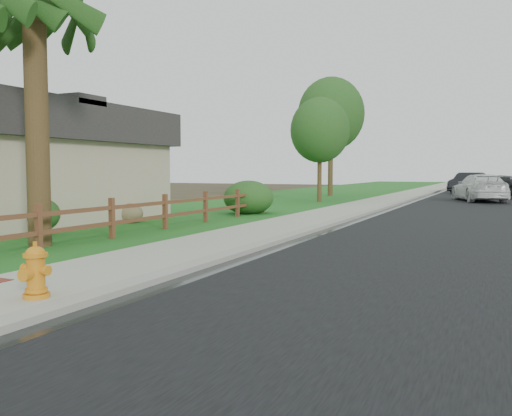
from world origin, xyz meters
The scene contains 18 objects.
ground centered at (0.00, 0.00, 0.00)m, with size 120.00×120.00×0.00m, color #38301E.
road centered at (4.60, 35.00, 0.01)m, with size 8.00×90.00×0.02m, color black.
curb centered at (0.40, 35.00, 0.06)m, with size 0.40×90.00×0.12m, color gray.
wet_gutter centered at (0.75, 35.00, 0.02)m, with size 0.50×90.00×0.00m, color black.
sidewalk centered at (-0.90, 35.00, 0.05)m, with size 2.20×90.00×0.10m, color #ACAB96.
grass_strip centered at (-2.80, 35.00, 0.03)m, with size 1.60×90.00×0.06m, color #1B6020.
lawn_near centered at (-8.00, 35.00, 0.02)m, with size 9.00×90.00×0.04m, color #1B6020.
ranch_fence centered at (-3.60, 6.40, 0.62)m, with size 0.12×16.92×1.10m.
palm_tree centered at (-4.30, 3.50, 5.52)m, with size 3.60×3.60×6.60m.
fire_hydrant centered at (-0.17, -0.53, 0.45)m, with size 0.49×0.39×0.76m.
white_suv centered at (4.25, 27.90, 0.79)m, with size 2.17×5.34×1.55m, color silver.
dark_car_mid centered at (5.31, 33.05, 0.81)m, with size 1.85×4.61×1.57m, color black.
dark_car_far centered at (3.04, 39.61, 0.82)m, with size 1.70×4.88×1.61m, color black.
boulder centered at (-6.00, 8.98, 0.35)m, with size 1.04×0.78×0.69m, color brown.
shrub_c centered at (-6.50, 5.27, 0.57)m, with size 1.58×1.58×1.14m, color #184117.
shrub_d centered at (-3.90, 14.00, 0.70)m, with size 2.04×2.04×1.39m, color #184117.
tree_near_left centered at (-3.90, 23.30, 4.03)m, with size 3.30×3.30×5.86m.
tree_mid_left centered at (-5.43, 30.46, 5.65)m, with size 4.57×4.57×8.18m.
Camera 1 is at (5.48, -5.80, 1.80)m, focal length 38.00 mm.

